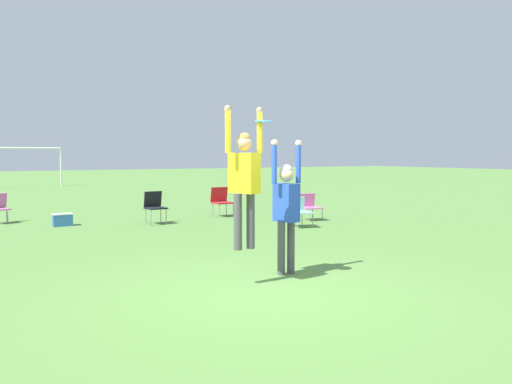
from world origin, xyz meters
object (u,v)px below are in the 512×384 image
object	(u,v)px
person_jumping	(244,174)
person_defending	(286,204)
cooler_box	(62,220)
camping_chair_1	(221,199)
camping_chair_5	(298,209)
camping_chair_4	(155,205)
frisbee	(264,121)
camping_chair_2	(309,205)

from	to	relation	value
person_jumping	person_defending	xyz separation A→B (m)	(0.89, 0.24, -0.48)
cooler_box	person_jumping	bearing A→B (deg)	-81.07
person_defending	camping_chair_1	xyz separation A→B (m)	(2.48, 7.25, -0.60)
camping_chair_5	camping_chair_4	bearing A→B (deg)	-23.68
frisbee	camping_chair_2	bearing A→B (deg)	48.27
person_jumping	camping_chair_2	bearing A→B (deg)	-59.09
person_jumping	person_defending	bearing A→B (deg)	-90.00
camping_chair_2	camping_chair_4	xyz separation A→B (m)	(-4.10, 1.53, 0.09)
camping_chair_1	camping_chair_2	xyz separation A→B (m)	(1.77, -2.10, -0.08)
camping_chair_4	frisbee	bearing A→B (deg)	78.05
frisbee	camping_chair_5	world-z (taller)	frisbee
person_defending	camping_chair_1	distance (m)	7.68
camping_chair_1	camping_chair_4	distance (m)	2.39
frisbee	camping_chair_5	distance (m)	6.13
person_defending	camping_chair_1	size ratio (longest dim) A/B	2.37
camping_chair_5	cooler_box	world-z (taller)	camping_chair_5
frisbee	camping_chair_2	distance (m)	7.53
person_defending	camping_chair_5	bearing A→B (deg)	127.31
camping_chair_2	cooler_box	distance (m)	6.77
person_defending	camping_chair_2	bearing A→B (deg)	124.98
camping_chair_1	cooler_box	size ratio (longest dim) A/B	1.79
person_jumping	camping_chair_5	size ratio (longest dim) A/B	2.61
person_defending	camping_chair_4	world-z (taller)	person_defending
person_jumping	camping_chair_4	xyz separation A→B (m)	(1.05, 6.91, -1.07)
frisbee	camping_chair_4	world-z (taller)	frisbee
camping_chair_1	camping_chair_2	distance (m)	2.75
frisbee	person_jumping	bearing A→B (deg)	171.03
camping_chair_4	person_defending	bearing A→B (deg)	82.83
camping_chair_1	camping_chair_5	bearing A→B (deg)	102.27
camping_chair_1	camping_chair_4	world-z (taller)	camping_chair_1
camping_chair_2	cooler_box	world-z (taller)	camping_chair_2
camping_chair_4	camping_chair_5	size ratio (longest dim) A/B	1.13
person_jumping	person_defending	distance (m)	1.04
person_defending	frisbee	size ratio (longest dim) A/B	8.18
person_jumping	camping_chair_4	size ratio (longest dim) A/B	2.31
camping_chair_2	cooler_box	bearing A→B (deg)	-6.50
frisbee	camping_chair_2	size ratio (longest dim) A/B	0.34
person_jumping	camping_chair_4	distance (m)	7.07
person_jumping	cooler_box	size ratio (longest dim) A/B	4.10
camping_chair_1	cooler_box	distance (m)	4.60
person_jumping	frisbee	bearing A→B (deg)	-114.39
camping_chair_2	camping_chair_5	xyz separation A→B (m)	(-1.08, -0.97, 0.02)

